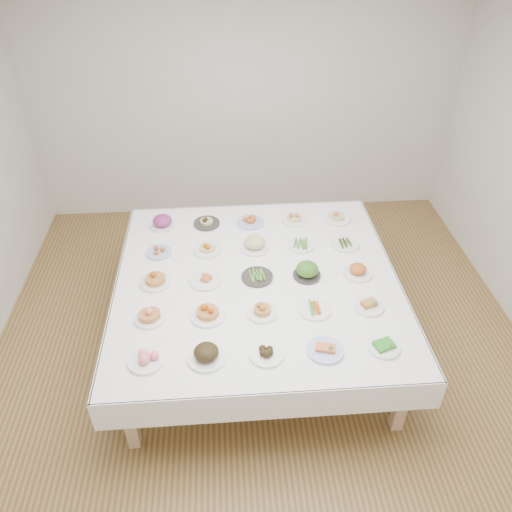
{
  "coord_description": "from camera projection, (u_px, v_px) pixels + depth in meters",
  "views": [
    {
      "loc": [
        -0.3,
        -3.19,
        3.51
      ],
      "look_at": [
        -0.04,
        0.26,
        0.88
      ],
      "focal_mm": 35.0,
      "sensor_mm": 36.0,
      "label": 1
    }
  ],
  "objects": [
    {
      "name": "dish_23",
      "position": [
        294.0,
        215.0,
        4.98
      ],
      "size": [
        0.26,
        0.26,
        0.14
      ],
      "color": "white",
      "rests_on": "display_table"
    },
    {
      "name": "dish_1",
      "position": [
        206.0,
        352.0,
        3.54
      ],
      "size": [
        0.27,
        0.27,
        0.16
      ],
      "color": "white",
      "rests_on": "display_table"
    },
    {
      "name": "display_table",
      "position": [
        257.0,
        284.0,
        4.34
      ],
      "size": [
        2.44,
        2.44,
        0.75
      ],
      "color": "white",
      "rests_on": "ground"
    },
    {
      "name": "dish_15",
      "position": [
        159.0,
        250.0,
        4.57
      ],
      "size": [
        0.23,
        0.23,
        0.09
      ],
      "color": "#4C66B2",
      "rests_on": "display_table"
    },
    {
      "name": "dish_18",
      "position": [
        301.0,
        244.0,
        4.66
      ],
      "size": [
        0.25,
        0.25,
        0.06
      ],
      "color": "white",
      "rests_on": "display_table"
    },
    {
      "name": "dish_22",
      "position": [
        250.0,
        220.0,
        4.96
      ],
      "size": [
        0.27,
        0.27,
        0.11
      ],
      "color": "#4C66B2",
      "rests_on": "display_table"
    },
    {
      "name": "room_envelope",
      "position": [
        264.0,
        172.0,
        3.57
      ],
      "size": [
        5.02,
        5.02,
        2.81
      ],
      "color": "olive",
      "rests_on": "ground"
    },
    {
      "name": "dish_5",
      "position": [
        149.0,
        314.0,
        3.87
      ],
      "size": [
        0.24,
        0.24,
        0.13
      ],
      "color": "white",
      "rests_on": "display_table"
    },
    {
      "name": "dish_16",
      "position": [
        207.0,
        246.0,
        4.58
      ],
      "size": [
        0.26,
        0.26,
        0.14
      ],
      "color": "white",
      "rests_on": "display_table"
    },
    {
      "name": "dish_8",
      "position": [
        315.0,
        308.0,
        3.97
      ],
      "size": [
        0.26,
        0.26,
        0.06
      ],
      "color": "white",
      "rests_on": "display_table"
    },
    {
      "name": "dish_14",
      "position": [
        358.0,
        268.0,
        4.31
      ],
      "size": [
        0.25,
        0.25,
        0.14
      ],
      "color": "white",
      "rests_on": "display_table"
    },
    {
      "name": "dish_12",
      "position": [
        257.0,
        276.0,
        4.29
      ],
      "size": [
        0.27,
        0.27,
        0.06
      ],
      "color": "#2E2C29",
      "rests_on": "display_table"
    },
    {
      "name": "dish_24",
      "position": [
        337.0,
        215.0,
        5.0
      ],
      "size": [
        0.27,
        0.27,
        0.14
      ],
      "color": "white",
      "rests_on": "display_table"
    },
    {
      "name": "dish_9",
      "position": [
        369.0,
        304.0,
        3.99
      ],
      "size": [
        0.24,
        0.24,
        0.1
      ],
      "color": "white",
      "rests_on": "display_table"
    },
    {
      "name": "dish_7",
      "position": [
        262.0,
        309.0,
        3.92
      ],
      "size": [
        0.23,
        0.23,
        0.12
      ],
      "color": "white",
      "rests_on": "display_table"
    },
    {
      "name": "dish_17",
      "position": [
        255.0,
        242.0,
        4.6
      ],
      "size": [
        0.26,
        0.26,
        0.16
      ],
      "color": "white",
      "rests_on": "display_table"
    },
    {
      "name": "dish_6",
      "position": [
        207.0,
        309.0,
        3.88
      ],
      "size": [
        0.3,
        0.29,
        0.17
      ],
      "color": "white",
      "rests_on": "display_table"
    },
    {
      "name": "dish_19",
      "position": [
        345.0,
        243.0,
        4.68
      ],
      "size": [
        0.27,
        0.27,
        0.06
      ],
      "color": "white",
      "rests_on": "display_table"
    },
    {
      "name": "dish_11",
      "position": [
        206.0,
        278.0,
        4.25
      ],
      "size": [
        0.27,
        0.27,
        0.1
      ],
      "color": "white",
      "rests_on": "display_table"
    },
    {
      "name": "dish_21",
      "position": [
        206.0,
        219.0,
        4.94
      ],
      "size": [
        0.26,
        0.26,
        0.13
      ],
      "color": "#2E2C29",
      "rests_on": "display_table"
    },
    {
      "name": "dish_13",
      "position": [
        307.0,
        270.0,
        4.28
      ],
      "size": [
        0.27,
        0.27,
        0.15
      ],
      "color": "#2E2C29",
      "rests_on": "display_table"
    },
    {
      "name": "dish_4",
      "position": [
        384.0,
        345.0,
        3.64
      ],
      "size": [
        0.24,
        0.24,
        0.1
      ],
      "color": "white",
      "rests_on": "display_table"
    },
    {
      "name": "dish_10",
      "position": [
        155.0,
        277.0,
        4.21
      ],
      "size": [
        0.26,
        0.26,
        0.14
      ],
      "color": "white",
      "rests_on": "display_table"
    },
    {
      "name": "dish_2",
      "position": [
        267.0,
        352.0,
        3.58
      ],
      "size": [
        0.24,
        0.24,
        0.1
      ],
      "color": "white",
      "rests_on": "display_table"
    },
    {
      "name": "dish_3",
      "position": [
        326.0,
        347.0,
        3.62
      ],
      "size": [
        0.27,
        0.27,
        0.11
      ],
      "color": "#4C66B2",
      "rests_on": "display_table"
    },
    {
      "name": "dish_0",
      "position": [
        146.0,
        356.0,
        3.53
      ],
      "size": [
        0.26,
        0.26,
        0.12
      ],
      "color": "white",
      "rests_on": "display_table"
    },
    {
      "name": "dish_20",
      "position": [
        162.0,
        221.0,
        4.9
      ],
      "size": [
        0.25,
        0.25,
        0.14
      ],
      "color": "white",
      "rests_on": "display_table"
    }
  ]
}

